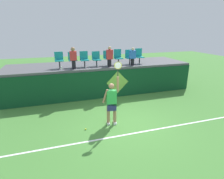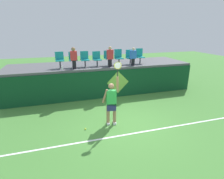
{
  "view_description": "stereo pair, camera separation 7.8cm",
  "coord_description": "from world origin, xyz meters",
  "px_view_note": "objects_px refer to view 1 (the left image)",
  "views": [
    {
      "loc": [
        -2.54,
        -6.04,
        3.68
      ],
      "look_at": [
        -0.29,
        1.12,
        1.16
      ],
      "focal_mm": 29.19,
      "sensor_mm": 36.0,
      "label": 1
    },
    {
      "loc": [
        -2.47,
        -6.06,
        3.68
      ],
      "look_at": [
        -0.29,
        1.12,
        1.16
      ],
      "focal_mm": 29.19,
      "sensor_mm": 36.0,
      "label": 2
    }
  ],
  "objects_px": {
    "stadium_chair_4": "(108,57)",
    "spectator_1": "(133,56)",
    "tennis_player": "(112,102)",
    "water_bottle": "(62,69)",
    "stadium_chair_1": "(73,59)",
    "spectator_0": "(73,58)",
    "stadium_chair_5": "(118,56)",
    "tennis_ball": "(86,129)",
    "stadium_chair_2": "(84,58)",
    "spectator_2": "(110,56)",
    "stadium_chair_3": "(96,58)",
    "stadium_chair_6": "(129,56)",
    "stadium_chair_0": "(59,59)",
    "stadium_chair_7": "(139,55)"
  },
  "relations": [
    {
      "from": "stadium_chair_6",
      "to": "spectator_1",
      "type": "height_order",
      "value": "spectator_1"
    },
    {
      "from": "spectator_1",
      "to": "spectator_2",
      "type": "distance_m",
      "value": 1.34
    },
    {
      "from": "stadium_chair_2",
      "to": "stadium_chair_4",
      "type": "bearing_deg",
      "value": -0.23
    },
    {
      "from": "tennis_ball",
      "to": "stadium_chair_2",
      "type": "xyz_separation_m",
      "value": [
        0.67,
        3.89,
        2.09
      ]
    },
    {
      "from": "stadium_chair_2",
      "to": "tennis_player",
      "type": "bearing_deg",
      "value": -83.64
    },
    {
      "from": "stadium_chair_1",
      "to": "stadium_chair_5",
      "type": "bearing_deg",
      "value": 0.21
    },
    {
      "from": "stadium_chair_4",
      "to": "stadium_chair_6",
      "type": "relative_size",
      "value": 0.99
    },
    {
      "from": "stadium_chair_1",
      "to": "spectator_0",
      "type": "distance_m",
      "value": 0.47
    },
    {
      "from": "stadium_chair_7",
      "to": "spectator_1",
      "type": "xyz_separation_m",
      "value": [
        -0.63,
        -0.48,
        0.04
      ]
    },
    {
      "from": "stadium_chair_0",
      "to": "stadium_chair_1",
      "type": "bearing_deg",
      "value": -0.21
    },
    {
      "from": "spectator_0",
      "to": "tennis_player",
      "type": "bearing_deg",
      "value": -72.36
    },
    {
      "from": "stadium_chair_4",
      "to": "spectator_2",
      "type": "bearing_deg",
      "value": -90.0
    },
    {
      "from": "spectator_1",
      "to": "stadium_chair_3",
      "type": "bearing_deg",
      "value": 166.63
    },
    {
      "from": "stadium_chair_2",
      "to": "stadium_chair_7",
      "type": "height_order",
      "value": "stadium_chair_7"
    },
    {
      "from": "stadium_chair_5",
      "to": "stadium_chair_0",
      "type": "bearing_deg",
      "value": -179.88
    },
    {
      "from": "stadium_chair_3",
      "to": "spectator_0",
      "type": "height_order",
      "value": "spectator_0"
    },
    {
      "from": "stadium_chair_1",
      "to": "stadium_chair_0",
      "type": "bearing_deg",
      "value": 179.79
    },
    {
      "from": "stadium_chair_5",
      "to": "stadium_chair_7",
      "type": "distance_m",
      "value": 1.34
    },
    {
      "from": "stadium_chair_6",
      "to": "stadium_chair_2",
      "type": "bearing_deg",
      "value": -179.97
    },
    {
      "from": "stadium_chair_1",
      "to": "spectator_1",
      "type": "distance_m",
      "value": 3.34
    },
    {
      "from": "tennis_ball",
      "to": "stadium_chair_3",
      "type": "distance_m",
      "value": 4.61
    },
    {
      "from": "stadium_chair_4",
      "to": "spectator_1",
      "type": "distance_m",
      "value": 1.42
    },
    {
      "from": "stadium_chair_4",
      "to": "stadium_chair_5",
      "type": "relative_size",
      "value": 0.94
    },
    {
      "from": "water_bottle",
      "to": "stadium_chair_5",
      "type": "relative_size",
      "value": 0.26
    },
    {
      "from": "tennis_ball",
      "to": "stadium_chair_1",
      "type": "height_order",
      "value": "stadium_chair_1"
    },
    {
      "from": "tennis_player",
      "to": "water_bottle",
      "type": "xyz_separation_m",
      "value": [
        -1.68,
        3.01,
        0.82
      ]
    },
    {
      "from": "spectator_1",
      "to": "spectator_2",
      "type": "bearing_deg",
      "value": 177.0
    },
    {
      "from": "water_bottle",
      "to": "stadium_chair_2",
      "type": "xyz_separation_m",
      "value": [
        1.26,
        0.72,
        0.34
      ]
    },
    {
      "from": "water_bottle",
      "to": "stadium_chair_2",
      "type": "relative_size",
      "value": 0.27
    },
    {
      "from": "stadium_chair_2",
      "to": "spectator_0",
      "type": "bearing_deg",
      "value": -144.14
    },
    {
      "from": "stadium_chair_3",
      "to": "spectator_0",
      "type": "xyz_separation_m",
      "value": [
        -1.3,
        -0.45,
        0.16
      ]
    },
    {
      "from": "tennis_player",
      "to": "tennis_ball",
      "type": "distance_m",
      "value": 1.44
    },
    {
      "from": "stadium_chair_4",
      "to": "spectator_0",
      "type": "bearing_deg",
      "value": -167.15
    },
    {
      "from": "stadium_chair_0",
      "to": "stadium_chair_1",
      "type": "height_order",
      "value": "stadium_chair_0"
    },
    {
      "from": "stadium_chair_1",
      "to": "spectator_0",
      "type": "relative_size",
      "value": 0.73
    },
    {
      "from": "stadium_chair_5",
      "to": "spectator_2",
      "type": "bearing_deg",
      "value": -147.08
    },
    {
      "from": "stadium_chair_5",
      "to": "stadium_chair_6",
      "type": "bearing_deg",
      "value": -0.25
    },
    {
      "from": "water_bottle",
      "to": "stadium_chair_4",
      "type": "height_order",
      "value": "stadium_chair_4"
    },
    {
      "from": "water_bottle",
      "to": "stadium_chair_1",
      "type": "distance_m",
      "value": 1.02
    },
    {
      "from": "stadium_chair_5",
      "to": "spectator_2",
      "type": "height_order",
      "value": "spectator_2"
    },
    {
      "from": "stadium_chair_0",
      "to": "stadium_chair_5",
      "type": "height_order",
      "value": "stadium_chair_5"
    },
    {
      "from": "tennis_ball",
      "to": "stadium_chair_3",
      "type": "relative_size",
      "value": 0.08
    },
    {
      "from": "stadium_chair_1",
      "to": "spectator_2",
      "type": "height_order",
      "value": "spectator_2"
    },
    {
      "from": "tennis_player",
      "to": "water_bottle",
      "type": "relative_size",
      "value": 11.1
    },
    {
      "from": "tennis_ball",
      "to": "stadium_chair_5",
      "type": "distance_m",
      "value": 5.16
    },
    {
      "from": "tennis_player",
      "to": "stadium_chair_5",
      "type": "bearing_deg",
      "value": 67.43
    },
    {
      "from": "water_bottle",
      "to": "stadium_chair_4",
      "type": "xyz_separation_m",
      "value": [
        2.6,
        0.72,
        0.36
      ]
    },
    {
      "from": "stadium_chair_3",
      "to": "stadium_chair_6",
      "type": "distance_m",
      "value": 2.0
    },
    {
      "from": "stadium_chair_3",
      "to": "tennis_player",
      "type": "bearing_deg",
      "value": -94.0
    },
    {
      "from": "spectator_0",
      "to": "spectator_1",
      "type": "height_order",
      "value": "spectator_0"
    }
  ]
}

